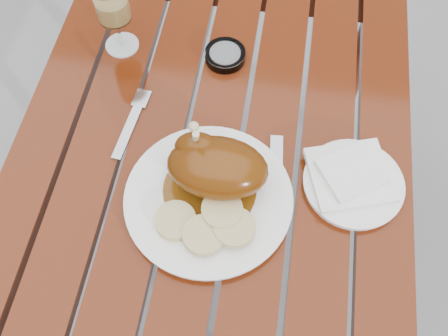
% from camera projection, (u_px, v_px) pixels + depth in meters
% --- Properties ---
extents(ground, '(60.00, 60.00, 0.00)m').
position_uv_depth(ground, '(216.00, 267.00, 1.66)').
color(ground, slate).
rests_on(ground, ground).
extents(table, '(0.80, 1.20, 0.75)m').
position_uv_depth(table, '(214.00, 224.00, 1.33)').
color(table, '#5E1E0B').
rests_on(table, ground).
extents(dinner_plate, '(0.40, 0.40, 0.02)m').
position_uv_depth(dinner_plate, '(209.00, 199.00, 0.94)').
color(dinner_plate, white).
rests_on(dinner_plate, table).
extents(roast_duck, '(0.19, 0.18, 0.13)m').
position_uv_depth(roast_duck, '(214.00, 166.00, 0.90)').
color(roast_duck, '#60350B').
rests_on(roast_duck, dinner_plate).
extents(bread_dumplings, '(0.18, 0.12, 0.03)m').
position_uv_depth(bread_dumplings, '(209.00, 223.00, 0.89)').
color(bread_dumplings, tan).
rests_on(bread_dumplings, dinner_plate).
extents(wine_glass, '(0.08, 0.08, 0.18)m').
position_uv_depth(wine_glass, '(115.00, 16.00, 1.06)').
color(wine_glass, tan).
rests_on(wine_glass, table).
extents(side_plate, '(0.22, 0.22, 0.02)m').
position_uv_depth(side_plate, '(353.00, 184.00, 0.96)').
color(side_plate, white).
rests_on(side_plate, table).
extents(napkin, '(0.18, 0.18, 0.01)m').
position_uv_depth(napkin, '(350.00, 175.00, 0.95)').
color(napkin, white).
rests_on(napkin, side_plate).
extents(ashtray, '(0.12, 0.12, 0.02)m').
position_uv_depth(ashtray, '(225.00, 55.00, 1.11)').
color(ashtray, '#B2B7BC').
rests_on(ashtray, table).
extents(fork, '(0.04, 0.16, 0.01)m').
position_uv_depth(fork, '(130.00, 126.00, 1.03)').
color(fork, gray).
rests_on(fork, table).
extents(knife, '(0.03, 0.19, 0.01)m').
position_uv_depth(knife, '(276.00, 193.00, 0.95)').
color(knife, gray).
rests_on(knife, table).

